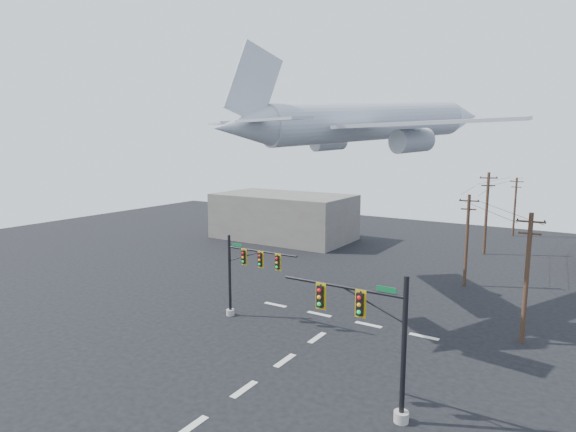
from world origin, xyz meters
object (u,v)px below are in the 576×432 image
Objects in this scene: signal_mast_near at (375,339)px; utility_pole_a at (527,276)px; airliner at (370,122)px; utility_pole_d at (515,206)px; signal_mast_far at (245,273)px; utility_pole_c at (486,212)px; utility_pole_b at (467,239)px.

signal_mast_near is 0.82× the size of utility_pole_a.
utility_pole_d is at bearing 14.23° from airliner.
signal_mast_far is 0.65× the size of utility_pole_c.
airliner is at bearing -123.16° from utility_pole_c.
utility_pole_c reaches higher than signal_mast_far.
utility_pole_d is (-0.51, 51.83, 0.49)m from signal_mast_near.
signal_mast_far is 0.74× the size of utility_pole_b.
signal_mast_far is 0.24× the size of airliner.
utility_pole_c is at bearing 12.11° from airliner.
utility_pole_c reaches higher than utility_pole_a.
utility_pole_b is 0.87× the size of utility_pole_c.
utility_pole_b is at bearing -86.46° from utility_pole_d.
signal_mast_near is 51.83m from utility_pole_d.
signal_mast_near is at bearing -108.99° from utility_pole_c.
signal_mast_near is at bearing -94.62° from utility_pole_b.
signal_mast_far is (-12.75, 6.70, -0.28)m from signal_mast_near.
utility_pole_a reaches higher than utility_pole_d.
utility_pole_b is 0.33× the size of airliner.
airliner is (-4.77, -23.67, 9.43)m from utility_pole_c.
utility_pole_d is at bearing 82.09° from utility_pole_b.
utility_pole_b is (-6.00, 11.02, -0.11)m from utility_pole_a.
utility_pole_a is 1.03× the size of utility_pole_b.
signal_mast_far is at bearing -131.16° from utility_pole_b.
signal_mast_far is 20.95m from utility_pole_b.
utility_pole_a is (5.02, 12.99, 0.70)m from signal_mast_near.
airliner is (-5.64, -9.52, 10.06)m from utility_pole_b.
utility_pole_c is at bearing 70.88° from signal_mast_far.
utility_pole_c reaches higher than signal_mast_near.
utility_pole_b is at bearing 55.79° from signal_mast_far.
utility_pole_a is at bearing -77.40° from utility_pole_d.
airliner reaches higher than utility_pole_a.
utility_pole_b is at bearing -108.26° from utility_pole_c.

